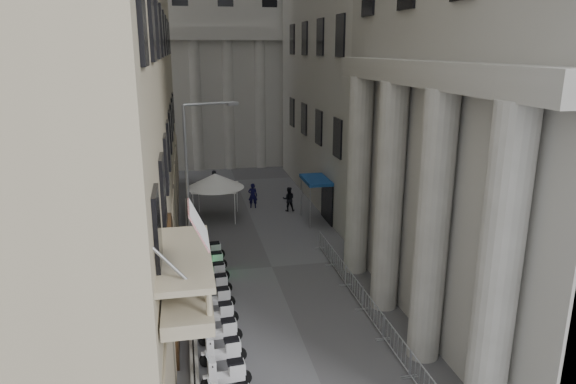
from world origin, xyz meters
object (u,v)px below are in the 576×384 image
object	(u,v)px
street_lamp	(194,175)
info_kiosk	(199,261)
security_tent	(212,180)
pedestrian_b	(289,199)
pedestrian_a	(253,196)

from	to	relation	value
street_lamp	info_kiosk	size ratio (longest dim) A/B	4.93
info_kiosk	security_tent	bearing A→B (deg)	66.16
security_tent	pedestrian_b	distance (m)	5.68
info_kiosk	pedestrian_b	xyz separation A→B (m)	(6.66, 10.03, -0.01)
street_lamp	pedestrian_b	bearing A→B (deg)	39.38
info_kiosk	pedestrian_a	bearing A→B (deg)	53.05
info_kiosk	pedestrian_b	bearing A→B (deg)	40.04
pedestrian_b	info_kiosk	bearing A→B (deg)	65.97
street_lamp	pedestrian_a	bearing A→B (deg)	52.96
security_tent	street_lamp	size ratio (longest dim) A/B	0.44
security_tent	pedestrian_a	distance (m)	3.81
security_tent	info_kiosk	bearing A→B (deg)	-97.46
security_tent	pedestrian_b	xyz separation A→B (m)	(5.39, 0.36, -1.76)
security_tent	pedestrian_a	size ratio (longest dim) A/B	2.11
security_tent	info_kiosk	world-z (taller)	security_tent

